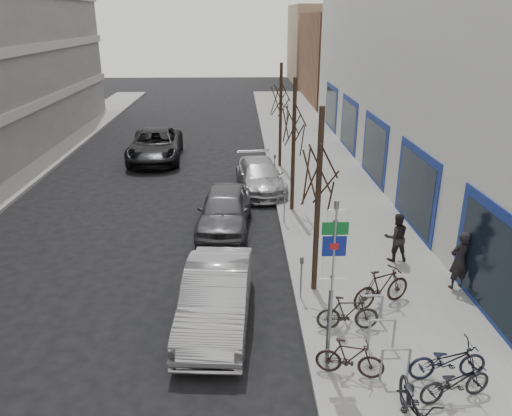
{
  "coord_description": "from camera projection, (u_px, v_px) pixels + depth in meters",
  "views": [
    {
      "loc": [
        0.47,
        -9.33,
        7.64
      ],
      "look_at": [
        0.95,
        5.35,
        2.0
      ],
      "focal_mm": 35.0,
      "sensor_mm": 36.0,
      "label": 1
    }
  ],
  "objects": [
    {
      "name": "bike_far_inner",
      "position": [
        382.0,
        287.0,
        13.64
      ],
      "size": [
        1.96,
        1.31,
        1.15
      ],
      "primitive_type": "imported",
      "rotation": [
        0.0,
        0.0,
        2.0
      ],
      "color": "black",
      "rests_on": "sidewalk_east"
    },
    {
      "name": "highway_sign_pole",
      "position": [
        332.0,
        277.0,
        10.61
      ],
      "size": [
        0.55,
        0.1,
        4.2
      ],
      "color": "gray",
      "rests_on": "ground"
    },
    {
      "name": "bike_mid_inner",
      "position": [
        348.0,
        313.0,
        12.62
      ],
      "size": [
        1.61,
        0.49,
        0.97
      ],
      "primitive_type": "imported",
      "rotation": [
        0.0,
        0.0,
        1.56
      ],
      "color": "black",
      "rests_on": "sidewalk_east"
    },
    {
      "name": "bike_near_right",
      "position": [
        350.0,
        358.0,
        10.99
      ],
      "size": [
        1.6,
        0.86,
        0.93
      ],
      "primitive_type": "imported",
      "rotation": [
        0.0,
        0.0,
        1.29
      ],
      "color": "black",
      "rests_on": "sidewalk_east"
    },
    {
      "name": "brick_building_far",
      "position": [
        370.0,
        57.0,
        47.71
      ],
      "size": [
        12.0,
        14.0,
        8.0
      ],
      "primitive_type": "cube",
      "color": "brown",
      "rests_on": "ground"
    },
    {
      "name": "bike_mid_curb",
      "position": [
        448.0,
        357.0,
        10.89
      ],
      "size": [
        1.78,
        0.64,
        1.07
      ],
      "primitive_type": "imported",
      "rotation": [
        0.0,
        0.0,
        1.64
      ],
      "color": "black",
      "rests_on": "sidewalk_east"
    },
    {
      "name": "parked_car_mid",
      "position": [
        225.0,
        210.0,
        18.91
      ],
      "size": [
        2.23,
        4.81,
        1.6
      ],
      "primitive_type": "imported",
      "rotation": [
        0.0,
        0.0,
        -0.07
      ],
      "color": "#4A4A4F",
      "rests_on": "ground"
    },
    {
      "name": "bike_far_curb",
      "position": [
        456.0,
        379.0,
        10.28
      ],
      "size": [
        1.73,
        0.89,
        1.01
      ],
      "primitive_type": "imported",
      "rotation": [
        0.0,
        0.0,
        1.82
      ],
      "color": "black",
      "rests_on": "sidewalk_east"
    },
    {
      "name": "parked_car_back",
      "position": [
        260.0,
        176.0,
        23.25
      ],
      "size": [
        2.49,
        5.03,
        1.4
      ],
      "primitive_type": "imported",
      "rotation": [
        0.0,
        0.0,
        0.11
      ],
      "color": "#A0A0A5",
      "rests_on": "ground"
    },
    {
      "name": "meter_mid",
      "position": [
        284.0,
        205.0,
        19.1
      ],
      "size": [
        0.1,
        0.08,
        1.27
      ],
      "color": "gray",
      "rests_on": "sidewalk_east"
    },
    {
      "name": "ground",
      "position": [
        222.0,
        373.0,
        11.43
      ],
      "size": [
        120.0,
        120.0,
        0.0
      ],
      "primitive_type": "plane",
      "color": "black",
      "rests_on": "ground"
    },
    {
      "name": "parked_car_front",
      "position": [
        216.0,
        297.0,
        13.03
      ],
      "size": [
        1.98,
        4.89,
        1.58
      ],
      "primitive_type": "imported",
      "rotation": [
        0.0,
        0.0,
        -0.07
      ],
      "color": "#9F9FA4",
      "rests_on": "ground"
    },
    {
      "name": "sidewalk_east",
      "position": [
        337.0,
        210.0,
        20.87
      ],
      "size": [
        5.0,
        70.0,
        0.15
      ],
      "primitive_type": "cube",
      "color": "slate",
      "rests_on": "ground"
    },
    {
      "name": "pedestrian_near",
      "position": [
        460.0,
        260.0,
        14.44
      ],
      "size": [
        0.74,
        0.57,
        1.79
      ],
      "primitive_type": "imported",
      "rotation": [
        0.0,
        0.0,
        3.39
      ],
      "color": "black",
      "rests_on": "sidewalk_east"
    },
    {
      "name": "tree_mid",
      "position": [
        294.0,
        114.0,
        19.37
      ],
      "size": [
        1.8,
        1.8,
        5.5
      ],
      "color": "black",
      "rests_on": "ground"
    },
    {
      "name": "pedestrian_far",
      "position": [
        396.0,
        237.0,
        16.15
      ],
      "size": [
        0.63,
        0.45,
        1.65
      ],
      "primitive_type": "imported",
      "rotation": [
        0.0,
        0.0,
        3.2
      ],
      "color": "black",
      "rests_on": "sidewalk_east"
    },
    {
      "name": "meter_front",
      "position": [
        301.0,
        274.0,
        13.96
      ],
      "size": [
        0.1,
        0.08,
        1.27
      ],
      "color": "gray",
      "rests_on": "sidewalk_east"
    },
    {
      "name": "tree_near",
      "position": [
        320.0,
        159.0,
        13.3
      ],
      "size": [
        1.8,
        1.8,
        5.5
      ],
      "color": "black",
      "rests_on": "ground"
    },
    {
      "name": "meter_back",
      "position": [
        275.0,
        165.0,
        24.23
      ],
      "size": [
        0.1,
        0.08,
        1.27
      ],
      "color": "gray",
      "rests_on": "sidewalk_east"
    },
    {
      "name": "bike_rack",
      "position": [
        382.0,
        330.0,
        11.87
      ],
      "size": [
        0.66,
        2.26,
        0.83
      ],
      "color": "gray",
      "rests_on": "sidewalk_east"
    },
    {
      "name": "bike_near_left",
      "position": [
        414.0,
        404.0,
        9.49
      ],
      "size": [
        0.74,
        2.0,
        1.2
      ],
      "primitive_type": "imported",
      "rotation": [
        0.0,
        0.0,
        -0.08
      ],
      "color": "black",
      "rests_on": "sidewalk_east"
    },
    {
      "name": "lane_car",
      "position": [
        155.0,
        145.0,
        28.23
      ],
      "size": [
        3.16,
        6.26,
        1.7
      ],
      "primitive_type": "imported",
      "rotation": [
        0.0,
        0.0,
        0.06
      ],
      "color": "black",
      "rests_on": "ground"
    },
    {
      "name": "tree_far",
      "position": [
        281.0,
        91.0,
        25.43
      ],
      "size": [
        1.8,
        1.8,
        5.5
      ],
      "color": "black",
      "rests_on": "ground"
    },
    {
      "name": "tan_building_far",
      "position": [
        344.0,
        44.0,
        61.54
      ],
      "size": [
        13.0,
        12.0,
        9.0
      ],
      "primitive_type": "cube",
      "color": "#937A5B",
      "rests_on": "ground"
    }
  ]
}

